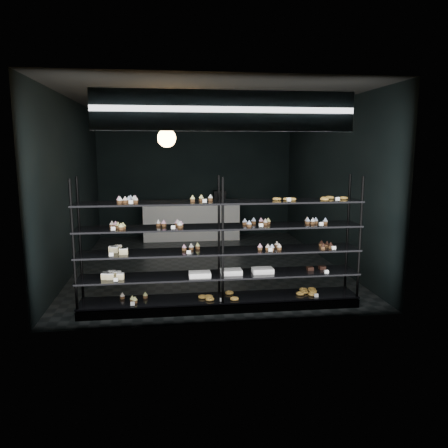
# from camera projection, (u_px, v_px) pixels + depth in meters

# --- Properties ---
(room) EXTENTS (5.01, 6.01, 3.20)m
(room) POSITION_uv_depth(u_px,v_px,m) (206.00, 184.00, 8.46)
(room) COLOR black
(room) RESTS_ON ground
(display_shelf) EXTENTS (4.00, 0.50, 1.91)m
(display_shelf) POSITION_uv_depth(u_px,v_px,m) (219.00, 266.00, 6.23)
(display_shelf) COLOR black
(display_shelf) RESTS_ON room
(signage) EXTENTS (3.30, 0.05, 0.50)m
(signage) POSITION_uv_depth(u_px,v_px,m) (226.00, 111.00, 5.40)
(signage) COLOR #0D2044
(signage) RESTS_ON room
(pendant_lamp) EXTENTS (0.29, 0.29, 0.88)m
(pendant_lamp) POSITION_uv_depth(u_px,v_px,m) (167.00, 138.00, 6.89)
(pendant_lamp) COLOR black
(pendant_lamp) RESTS_ON room
(service_counter) EXTENTS (2.49, 0.65, 1.23)m
(service_counter) POSITION_uv_depth(u_px,v_px,m) (192.00, 220.00, 11.07)
(service_counter) COLOR silver
(service_counter) RESTS_ON room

